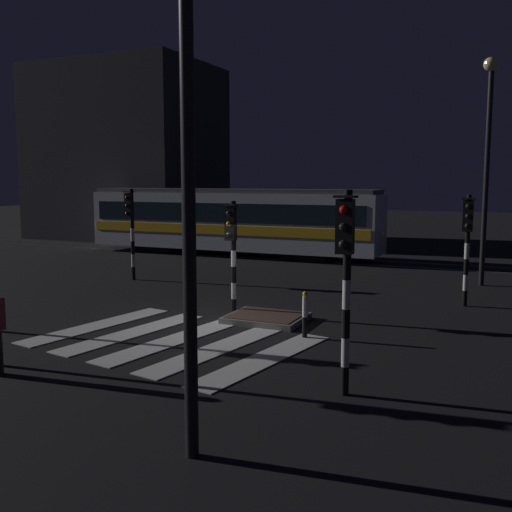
{
  "coord_description": "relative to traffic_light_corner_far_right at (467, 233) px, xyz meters",
  "views": [
    {
      "loc": [
        7.15,
        -12.93,
        3.68
      ],
      "look_at": [
        -0.06,
        3.21,
        1.4
      ],
      "focal_mm": 41.47,
      "sensor_mm": 36.0,
      "label": 1
    }
  ],
  "objects": [
    {
      "name": "tram",
      "position": [
        -11.55,
        7.94,
        -0.41
      ],
      "size": [
        14.89,
        2.58,
        4.15
      ],
      "color": "silver",
      "rests_on": "ground"
    },
    {
      "name": "rail_near",
      "position": [
        -5.81,
        7.23,
        -2.14
      ],
      "size": [
        80.0,
        0.12,
        0.03
      ],
      "primitive_type": "cube",
      "color": "#59595E",
      "rests_on": "ground"
    },
    {
      "name": "street_lamp_near_kerb",
      "position": [
        -2.5,
        -11.7,
        2.08
      ],
      "size": [
        0.44,
        1.21,
        6.6
      ],
      "color": "black",
      "rests_on": "ground"
    },
    {
      "name": "rail_far",
      "position": [
        -5.81,
        8.66,
        -2.14
      ],
      "size": [
        80.0,
        0.12,
        0.03
      ],
      "primitive_type": "cube",
      "color": "#59595E",
      "rests_on": "ground"
    },
    {
      "name": "bollard_island_edge",
      "position": [
        -3.11,
        -5.17,
        -1.59
      ],
      "size": [
        0.12,
        0.12,
        1.11
      ],
      "color": "black",
      "rests_on": "ground"
    },
    {
      "name": "traffic_light_corner_far_left",
      "position": [
        -11.65,
        -0.11,
        0.07
      ],
      "size": [
        0.36,
        0.42,
        3.36
      ],
      "color": "black",
      "rests_on": "ground"
    },
    {
      "name": "building_backdrop",
      "position": [
        -22.02,
        13.98,
        3.26
      ],
      "size": [
        10.77,
        8.0,
        10.82
      ],
      "primitive_type": "cube",
      "color": "#2D2D33",
      "rests_on": "ground"
    },
    {
      "name": "crosswalk_zebra",
      "position": [
        -5.81,
        -6.65,
        -2.14
      ],
      "size": [
        6.45,
        5.37,
        0.02
      ],
      "color": "silver",
      "rests_on": "ground"
    },
    {
      "name": "traffic_light_corner_far_right",
      "position": [
        0.0,
        0.0,
        0.0
      ],
      "size": [
        0.36,
        0.42,
        3.26
      ],
      "color": "black",
      "rests_on": "ground"
    },
    {
      "name": "street_lamp_trackside_right",
      "position": [
        0.23,
        3.71,
        2.63
      ],
      "size": [
        0.44,
        1.21,
        7.6
      ],
      "color": "black",
      "rests_on": "ground"
    },
    {
      "name": "traffic_light_median_centre",
      "position": [
        -5.7,
        -3.77,
        -0.09
      ],
      "size": [
        0.36,
        0.42,
        3.12
      ],
      "color": "black",
      "rests_on": "ground"
    },
    {
      "name": "ground_plane",
      "position": [
        -5.81,
        -5.02,
        -2.15
      ],
      "size": [
        120.0,
        120.0,
        0.0
      ],
      "primitive_type": "plane",
      "color": "black"
    },
    {
      "name": "traffic_light_corner_near_right",
      "position": [
        -1.26,
        -8.47,
        0.17
      ],
      "size": [
        0.36,
        0.42,
        3.52
      ],
      "color": "black",
      "rests_on": "ground"
    },
    {
      "name": "traffic_island",
      "position": [
        -4.58,
        -4.02,
        -2.06
      ],
      "size": [
        1.97,
        1.65,
        0.18
      ],
      "color": "slate",
      "rests_on": "ground"
    }
  ]
}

